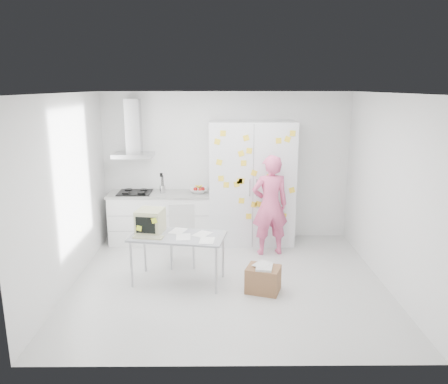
{
  "coord_description": "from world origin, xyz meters",
  "views": [
    {
      "loc": [
        -0.1,
        -5.92,
        2.79
      ],
      "look_at": [
        -0.05,
        0.66,
        1.19
      ],
      "focal_mm": 35.0,
      "sensor_mm": 36.0,
      "label": 1
    }
  ],
  "objects_px": {
    "desk": "(160,228)",
    "cardboard_box": "(263,279)",
    "chair": "(182,231)",
    "person": "(270,205)"
  },
  "relations": [
    {
      "from": "desk",
      "to": "cardboard_box",
      "type": "xyz_separation_m",
      "value": [
        1.46,
        -0.39,
        -0.62
      ]
    },
    {
      "from": "desk",
      "to": "cardboard_box",
      "type": "bearing_deg",
      "value": -4.84
    },
    {
      "from": "chair",
      "to": "cardboard_box",
      "type": "xyz_separation_m",
      "value": [
        1.21,
        -1.0,
        -0.36
      ]
    },
    {
      "from": "desk",
      "to": "chair",
      "type": "height_order",
      "value": "desk"
    },
    {
      "from": "person",
      "to": "desk",
      "type": "relative_size",
      "value": 1.19
    },
    {
      "from": "desk",
      "to": "cardboard_box",
      "type": "distance_m",
      "value": 1.64
    },
    {
      "from": "cardboard_box",
      "to": "chair",
      "type": "bearing_deg",
      "value": 140.2
    },
    {
      "from": "chair",
      "to": "cardboard_box",
      "type": "distance_m",
      "value": 1.61
    },
    {
      "from": "person",
      "to": "chair",
      "type": "height_order",
      "value": "person"
    },
    {
      "from": "person",
      "to": "cardboard_box",
      "type": "bearing_deg",
      "value": 71.18
    }
  ]
}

